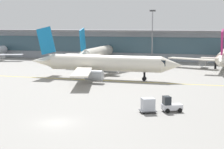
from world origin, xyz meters
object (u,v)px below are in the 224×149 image
object	(u,v)px
gate_airplane_1	(97,53)
taxiing_regional_jet	(103,63)
cargo_dolly_lead	(148,105)
apron_light_mast_1	(152,34)
baggage_tug	(170,105)

from	to	relation	value
gate_airplane_1	taxiing_regional_jet	xyz separation A→B (m)	(10.69, -27.91, 0.15)
cargo_dolly_lead	apron_light_mast_1	distance (m)	66.01
baggage_tug	apron_light_mast_1	size ratio (longest dim) A/B	0.19
gate_airplane_1	taxiing_regional_jet	world-z (taller)	taxiing_regional_jet
gate_airplane_1	baggage_tug	distance (m)	60.47
baggage_tug	cargo_dolly_lead	world-z (taller)	baggage_tug
gate_airplane_1	taxiing_regional_jet	distance (m)	29.88
cargo_dolly_lead	apron_light_mast_1	bearing A→B (deg)	73.28
cargo_dolly_lead	baggage_tug	bearing A→B (deg)	-0.00
taxiing_regional_jet	cargo_dolly_lead	distance (m)	30.77
taxiing_regional_jet	apron_light_mast_1	xyz separation A→B (m)	(3.64, 37.68, 5.25)
baggage_tug	apron_light_mast_1	xyz separation A→B (m)	(-13.78, 63.27, 7.67)
gate_airplane_1	cargo_dolly_lead	distance (m)	60.47
apron_light_mast_1	cargo_dolly_lead	bearing A→B (deg)	-80.33
gate_airplane_1	baggage_tug	size ratio (longest dim) A/B	10.78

